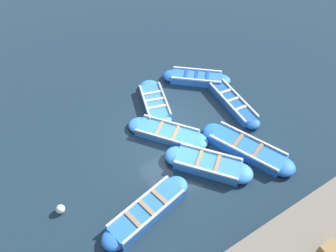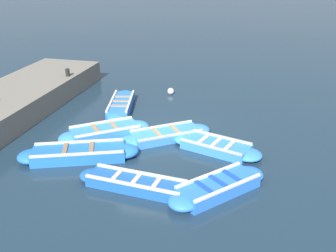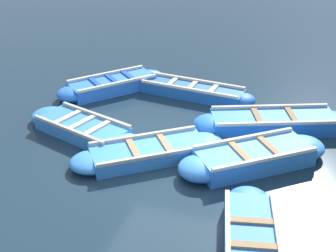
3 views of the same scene
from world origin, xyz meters
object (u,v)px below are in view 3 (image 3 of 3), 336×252
Objects in this scene: boat_mid_row at (112,85)px; boat_tucked at (273,122)px; boat_outer_left at (192,91)px; boat_end_of_row at (83,128)px; boat_alongside at (149,152)px; boat_far_corner at (254,157)px.

boat_tucked is (4.74, -0.93, 0.01)m from boat_mid_row.
boat_mid_row is 0.76× the size of boat_tucked.
boat_outer_left is (-2.43, 1.30, -0.02)m from boat_tucked.
boat_outer_left is 1.09× the size of boat_end_of_row.
boat_alongside is 3.29m from boat_tucked.
boat_end_of_row is at bearing 164.68° from boat_alongside.
boat_far_corner is at bearing 10.84° from boat_alongside.
boat_mid_row is at bearing -170.77° from boat_outer_left.
boat_tucked is 4.65m from boat_end_of_row.
boat_far_corner is 0.88× the size of boat_outer_left.
boat_outer_left is at bearing 57.73° from boat_end_of_row.
boat_mid_row reaches higher than boat_end_of_row.
boat_far_corner reaches higher than boat_mid_row.
boat_outer_left reaches higher than boat_alongside.
boat_alongside is at bearing -15.32° from boat_end_of_row.
boat_mid_row is 2.34m from boat_outer_left.
boat_far_corner is (2.23, 0.43, 0.05)m from boat_alongside.
boat_alongside is 1.97m from boat_end_of_row.
boat_alongside is 3.52m from boat_outer_left.
boat_mid_row reaches higher than boat_outer_left.
boat_end_of_row is (-1.90, -3.00, -0.01)m from boat_outer_left.
boat_tucked is at bearing -11.09° from boat_mid_row.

